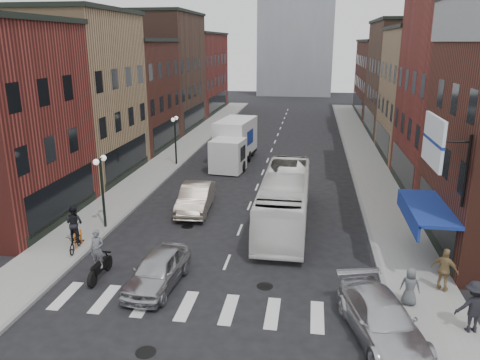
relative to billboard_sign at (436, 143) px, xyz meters
name	(u,v)px	position (x,y,z in m)	size (l,w,h in m)	color
ground	(223,272)	(-8.59, -0.50, -6.13)	(160.00, 160.00, 0.00)	black
sidewalk_left	(177,153)	(-17.09, 21.50, -6.06)	(3.00, 74.00, 0.15)	gray
sidewalk_right	(366,160)	(-0.09, 21.50, -6.06)	(3.00, 74.00, 0.15)	gray
curb_left	(193,155)	(-15.59, 21.50, -6.13)	(0.20, 74.00, 0.16)	gray
curb_right	(348,160)	(-1.59, 21.50, -6.13)	(0.20, 74.00, 0.16)	gray
crosswalk_stripes	(209,308)	(-8.59, -3.50, -6.13)	(12.00, 2.20, 0.01)	silver
bldg_left_mid_a	(60,95)	(-23.58, 13.50, 0.02)	(10.30, 10.20, 12.30)	#A3805A
bldg_left_mid_b	(115,95)	(-23.58, 23.50, -0.98)	(10.30, 10.20, 10.30)	#4F251C
bldg_left_far_a	(152,71)	(-23.58, 34.50, 0.52)	(10.30, 12.20, 13.30)	#4A2F25
bldg_left_far_b	(184,73)	(-23.58, 48.50, -0.48)	(10.30, 16.20, 11.30)	maroon
bldg_right_mid_b	(446,94)	(6.41, 23.50, -0.48)	(10.30, 10.20, 11.30)	#A3805A
bldg_right_far_a	(420,79)	(6.41, 34.50, 0.02)	(10.30, 12.20, 12.30)	#4A2F25
bldg_right_far_b	(397,79)	(6.41, 48.50, -0.98)	(10.30, 16.20, 10.30)	#4F251C
awning_blue	(424,209)	(0.34, 2.00, -3.50)	(1.80, 5.00, 0.78)	navy
billboard_sign	(436,143)	(0.00, 0.00, 0.00)	(1.52, 3.00, 3.70)	black
streetlamp_near	(101,179)	(-15.99, 3.50, -3.22)	(0.32, 1.22, 4.11)	black
streetlamp_far	(175,131)	(-15.99, 17.50, -3.22)	(0.32, 1.22, 4.11)	black
bike_rack	(78,239)	(-16.19, 0.80, -5.58)	(0.08, 0.68, 0.80)	#D8590C
box_truck	(234,143)	(-11.33, 18.92, -4.35)	(3.15, 8.53, 3.61)	white
motorcycle_rider	(98,256)	(-13.80, -1.93, -5.05)	(0.63, 2.26, 2.31)	black
transit_bus	(285,199)	(-6.23, 5.69, -4.64)	(2.51, 10.75, 2.99)	white
sedan_left_near	(158,270)	(-11.07, -2.16, -5.38)	(1.77, 4.40, 1.50)	#B3B3B8
sedan_left_far	(196,198)	(-11.72, 7.09, -5.31)	(1.74, 4.99, 1.64)	beige
curb_car	(382,319)	(-2.21, -4.45, -5.40)	(2.05, 5.04, 1.46)	silver
parked_bicycle	(76,242)	(-16.09, 0.34, -5.54)	(0.59, 1.68, 0.88)	black
ped_left_solo	(74,223)	(-16.66, 1.43, -5.02)	(0.94, 0.54, 1.93)	black
ped_right_a	(474,307)	(0.97, -3.76, -5.02)	(1.24, 0.61, 1.92)	black
ped_right_b	(445,270)	(0.70, -0.97, -5.06)	(1.09, 0.54, 1.85)	olive
ped_right_c	(410,286)	(-0.88, -2.27, -5.21)	(0.75, 0.49, 1.54)	#55585C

